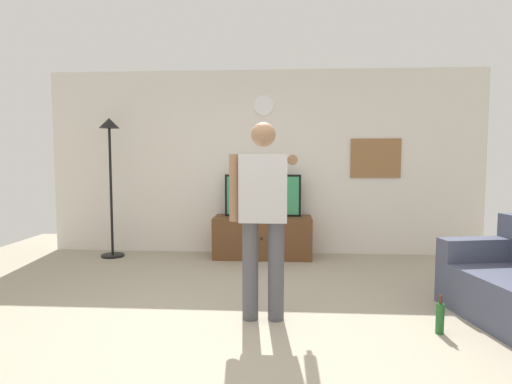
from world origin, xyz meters
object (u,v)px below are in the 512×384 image
at_px(tv_stand, 263,237).
at_px(framed_picture, 375,158).
at_px(floor_lamp, 110,158).
at_px(wall_clock, 264,105).
at_px(person_standing_nearer_lamp, 263,209).
at_px(television, 263,195).
at_px(beverage_bottle, 440,318).

bearing_deg(tv_stand, framed_picture, 10.28).
distance_m(framed_picture, floor_lamp, 3.81).
distance_m(wall_clock, floor_lamp, 2.33).
xyz_separation_m(framed_picture, person_standing_nearer_lamp, (-1.51, -2.61, -0.44)).
relative_size(television, framed_picture, 1.51).
height_order(tv_stand, wall_clock, wall_clock).
relative_size(tv_stand, framed_picture, 1.92).
bearing_deg(beverage_bottle, wall_clock, 118.85).
height_order(framed_picture, person_standing_nearer_lamp, person_standing_nearer_lamp).
bearing_deg(wall_clock, floor_lamp, -169.87).
xyz_separation_m(television, wall_clock, (0.00, 0.24, 1.30)).
bearing_deg(tv_stand, television, 90.00).
distance_m(tv_stand, wall_clock, 1.91).
relative_size(framed_picture, person_standing_nearer_lamp, 0.42).
distance_m(tv_stand, person_standing_nearer_lamp, 2.41).
bearing_deg(wall_clock, television, -90.00).
relative_size(floor_lamp, beverage_bottle, 6.24).
height_order(framed_picture, beverage_bottle, framed_picture).
relative_size(wall_clock, framed_picture, 0.40).
relative_size(television, wall_clock, 3.74).
bearing_deg(television, wall_clock, 90.00).
xyz_separation_m(television, person_standing_nearer_lamp, (0.12, -2.36, 0.09)).
distance_m(wall_clock, beverage_bottle, 3.83).
xyz_separation_m(framed_picture, beverage_bottle, (-0.07, -2.83, -1.29)).
distance_m(tv_stand, television, 0.59).
xyz_separation_m(tv_stand, beverage_bottle, (1.56, -2.54, -0.16)).
height_order(tv_stand, floor_lamp, floor_lamp).
relative_size(wall_clock, beverage_bottle, 0.91).
bearing_deg(beverage_bottle, television, 121.09).
height_order(wall_clock, person_standing_nearer_lamp, wall_clock).
bearing_deg(framed_picture, person_standing_nearer_lamp, -120.06).
bearing_deg(beverage_bottle, person_standing_nearer_lamp, 171.09).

